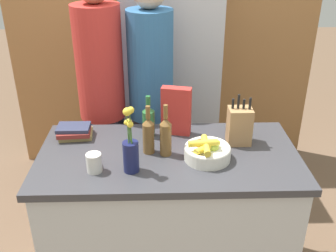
% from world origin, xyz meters
% --- Properties ---
extents(kitchen_island, '(1.41, 0.72, 0.91)m').
position_xyz_m(kitchen_island, '(0.00, 0.00, 0.46)').
color(kitchen_island, silver).
rests_on(kitchen_island, ground_plane).
extents(back_wall_wood, '(2.61, 0.12, 2.60)m').
position_xyz_m(back_wall_wood, '(0.00, 1.52, 1.30)').
color(back_wall_wood, '#9E6B3D').
rests_on(back_wall_wood, ground_plane).
extents(refrigerator, '(0.73, 0.63, 1.85)m').
position_xyz_m(refrigerator, '(0.05, 1.16, 0.93)').
color(refrigerator, '#B7B7BC').
rests_on(refrigerator, ground_plane).
extents(fruit_bowl, '(0.24, 0.24, 0.13)m').
position_xyz_m(fruit_bowl, '(0.20, -0.06, 0.96)').
color(fruit_bowl, silver).
rests_on(fruit_bowl, kitchen_island).
extents(knife_block, '(0.13, 0.11, 0.29)m').
position_xyz_m(knife_block, '(0.40, 0.11, 1.02)').
color(knife_block, '#A87A4C').
rests_on(knife_block, kitchen_island).
extents(flower_vase, '(0.08, 0.08, 0.35)m').
position_xyz_m(flower_vase, '(-0.19, -0.17, 1.03)').
color(flower_vase, '#191E4C').
rests_on(flower_vase, kitchen_island).
extents(cereal_box, '(0.18, 0.10, 0.29)m').
position_xyz_m(cereal_box, '(0.05, 0.23, 1.06)').
color(cereal_box, red).
rests_on(cereal_box, kitchen_island).
extents(coffee_mug, '(0.08, 0.12, 0.10)m').
position_xyz_m(coffee_mug, '(-0.38, -0.16, 0.96)').
color(coffee_mug, silver).
rests_on(coffee_mug, kitchen_island).
extents(book_stack, '(0.20, 0.17, 0.07)m').
position_xyz_m(book_stack, '(-0.54, 0.20, 0.95)').
color(book_stack, '#99844C').
rests_on(book_stack, kitchen_island).
extents(bottle_oil, '(0.06, 0.06, 0.29)m').
position_xyz_m(bottle_oil, '(-0.02, -0.01, 1.03)').
color(bottle_oil, brown).
rests_on(bottle_oil, kitchen_island).
extents(bottle_vinegar, '(0.07, 0.07, 0.25)m').
position_xyz_m(bottle_vinegar, '(-0.11, 0.21, 1.01)').
color(bottle_vinegar, '#286633').
rests_on(bottle_vinegar, kitchen_island).
extents(bottle_wine, '(0.06, 0.06, 0.27)m').
position_xyz_m(bottle_wine, '(-0.11, 0.02, 1.02)').
color(bottle_wine, brown).
rests_on(bottle_wine, kitchen_island).
extents(person_at_sink, '(0.30, 0.30, 1.81)m').
position_xyz_m(person_at_sink, '(-0.42, 0.59, 1.04)').
color(person_at_sink, '#383842').
rests_on(person_at_sink, ground_plane).
extents(person_in_blue, '(0.30, 0.30, 1.77)m').
position_xyz_m(person_in_blue, '(-0.10, 0.62, 1.01)').
color(person_in_blue, '#383842').
rests_on(person_in_blue, ground_plane).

